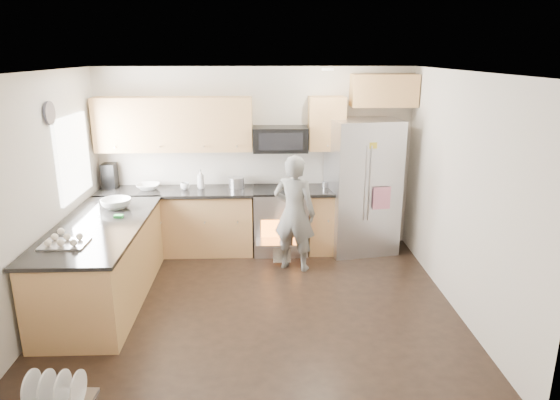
{
  "coord_description": "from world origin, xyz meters",
  "views": [
    {
      "loc": [
        0.1,
        -5.11,
        2.79
      ],
      "look_at": [
        0.3,
        0.5,
        1.12
      ],
      "focal_mm": 32.0,
      "sensor_mm": 36.0,
      "label": 1
    }
  ],
  "objects_px": {
    "stove_range": "(280,206)",
    "person": "(294,213)",
    "dish_rack": "(56,398)",
    "refrigerator": "(362,186)"
  },
  "relations": [
    {
      "from": "stove_range",
      "to": "person",
      "type": "relative_size",
      "value": 1.16
    },
    {
      "from": "refrigerator",
      "to": "dish_rack",
      "type": "xyz_separation_m",
      "value": [
        -3.11,
        -3.32,
        -0.86
      ]
    },
    {
      "from": "stove_range",
      "to": "refrigerator",
      "type": "height_order",
      "value": "refrigerator"
    },
    {
      "from": "stove_range",
      "to": "dish_rack",
      "type": "bearing_deg",
      "value": -120.46
    },
    {
      "from": "stove_range",
      "to": "person",
      "type": "bearing_deg",
      "value": -76.48
    },
    {
      "from": "stove_range",
      "to": "dish_rack",
      "type": "relative_size",
      "value": 3.17
    },
    {
      "from": "refrigerator",
      "to": "stove_range",
      "type": "bearing_deg",
      "value": 170.36
    },
    {
      "from": "person",
      "to": "dish_rack",
      "type": "distance_m",
      "value": 3.47
    },
    {
      "from": "refrigerator",
      "to": "dish_rack",
      "type": "relative_size",
      "value": 3.37
    },
    {
      "from": "refrigerator",
      "to": "person",
      "type": "relative_size",
      "value": 1.23
    }
  ]
}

